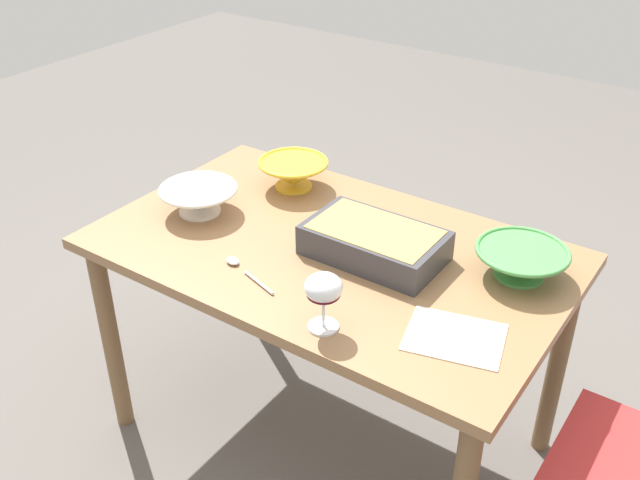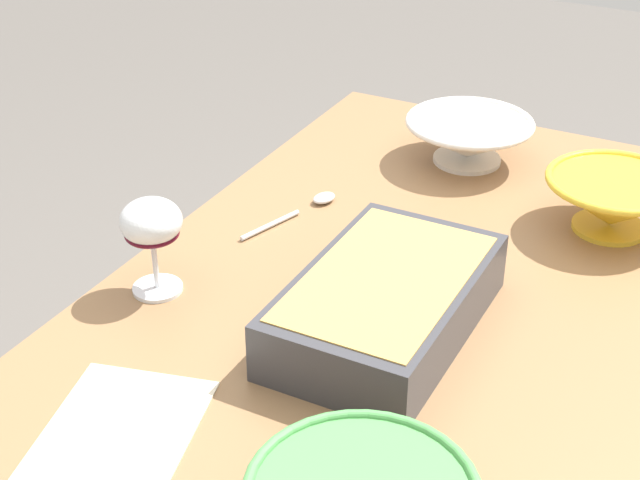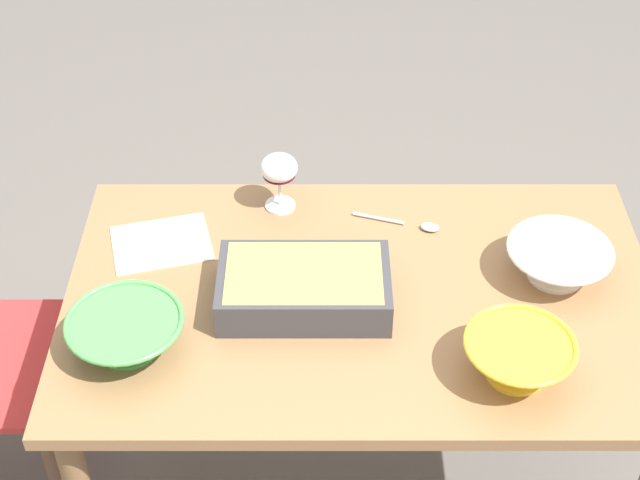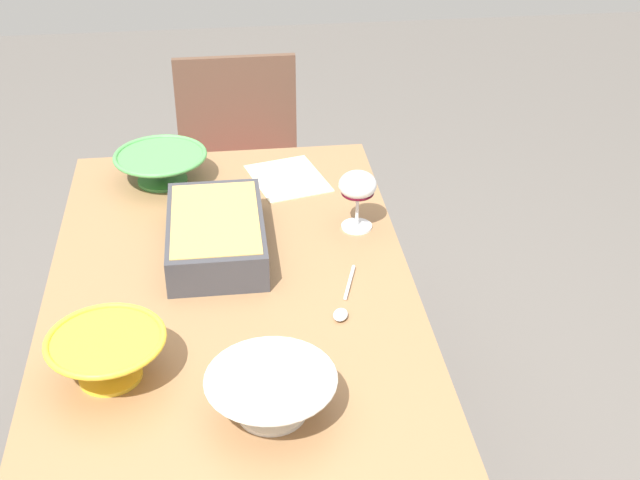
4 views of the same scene
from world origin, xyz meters
name	(u,v)px [view 2 (image 2 of 4)]	position (x,y,z in m)	size (l,w,h in m)	color
dining_table	(401,329)	(0.00, 0.00, 0.63)	(1.30, 0.80, 0.72)	olive
wine_glass	(151,227)	(-0.19, 0.31, 0.83)	(0.09, 0.09, 0.15)	white
casserole_dish	(386,301)	(-0.13, -0.03, 0.77)	(0.37, 0.22, 0.09)	#38383D
mixing_bowl	(613,201)	(0.30, -0.23, 0.77)	(0.22, 0.22, 0.09)	yellow
small_bowl	(469,138)	(0.43, 0.06, 0.77)	(0.24, 0.24, 0.08)	white
serving_spoon	(308,206)	(0.13, 0.23, 0.73)	(0.21, 0.08, 0.01)	silver
napkin	(120,430)	(-0.46, 0.17, 0.72)	(0.22, 0.18, 0.00)	beige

